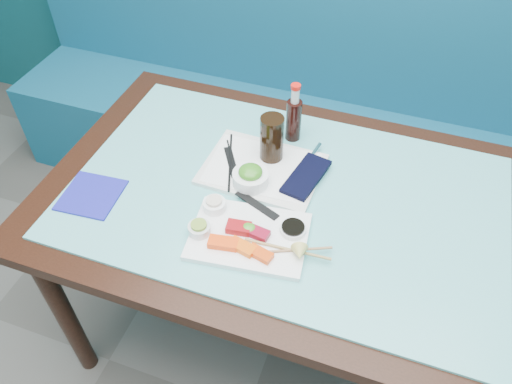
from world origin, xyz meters
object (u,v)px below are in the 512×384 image
(sashimi_plate, at_px, (249,236))
(cola_bottle_body, at_px, (294,120))
(booth_bench, at_px, (337,127))
(dining_table, at_px, (284,216))
(seaweed_bowl, at_px, (250,178))
(blue_napkin, at_px, (91,195))
(cola_glass, at_px, (272,138))
(serving_tray, at_px, (262,169))

(sashimi_plate, xyz_separation_m, cola_bottle_body, (-0.01, 0.44, 0.06))
(sashimi_plate, relative_size, cola_bottle_body, 2.21)
(booth_bench, bearing_deg, sashimi_plate, -92.46)
(dining_table, relative_size, seaweed_bowl, 13.46)
(booth_bench, xyz_separation_m, blue_napkin, (-0.52, -1.03, 0.39))
(sashimi_plate, height_order, blue_napkin, sashimi_plate)
(dining_table, distance_m, cola_glass, 0.23)
(cola_bottle_body, distance_m, blue_napkin, 0.64)
(booth_bench, height_order, sashimi_plate, booth_bench)
(seaweed_bowl, distance_m, blue_napkin, 0.46)
(serving_tray, distance_m, blue_napkin, 0.50)
(seaweed_bowl, xyz_separation_m, cola_bottle_body, (0.05, 0.25, 0.04))
(cola_bottle_body, relative_size, blue_napkin, 0.87)
(serving_tray, relative_size, cola_bottle_body, 2.49)
(serving_tray, xyz_separation_m, cola_glass, (0.01, 0.05, 0.08))
(seaweed_bowl, bearing_deg, booth_bench, 82.89)
(seaweed_bowl, relative_size, cola_bottle_body, 0.76)
(sashimi_plate, relative_size, seaweed_bowl, 2.92)
(cola_bottle_body, bearing_deg, dining_table, -77.89)
(booth_bench, distance_m, cola_bottle_body, 0.74)
(serving_tray, xyz_separation_m, blue_napkin, (-0.43, -0.26, -0.00))
(cola_glass, distance_m, cola_bottle_body, 0.13)
(blue_napkin, bearing_deg, cola_bottle_body, 43.37)
(serving_tray, xyz_separation_m, cola_bottle_body, (0.04, 0.18, 0.06))
(sashimi_plate, xyz_separation_m, cola_glass, (-0.04, 0.31, 0.08))
(booth_bench, relative_size, cola_glass, 20.58)
(cola_bottle_body, bearing_deg, seaweed_bowl, -101.26)
(dining_table, xyz_separation_m, cola_bottle_body, (-0.05, 0.25, 0.16))
(dining_table, relative_size, blue_napkin, 8.82)
(cola_glass, height_order, cola_bottle_body, cola_glass)
(dining_table, relative_size, cola_bottle_body, 10.16)
(booth_bench, xyz_separation_m, serving_tray, (-0.10, -0.77, 0.39))
(cola_glass, bearing_deg, dining_table, -56.39)
(sashimi_plate, distance_m, cola_bottle_body, 0.44)
(dining_table, height_order, blue_napkin, blue_napkin)
(cola_bottle_body, bearing_deg, sashimi_plate, -88.64)
(serving_tray, bearing_deg, sashimi_plate, -77.06)
(sashimi_plate, bearing_deg, cola_bottle_body, 84.39)
(sashimi_plate, bearing_deg, serving_tray, 94.30)
(sashimi_plate, distance_m, serving_tray, 0.26)
(serving_tray, height_order, seaweed_bowl, seaweed_bowl)
(booth_bench, relative_size, sashimi_plate, 9.87)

